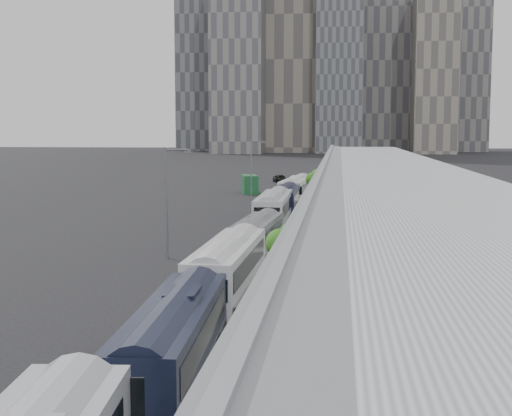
% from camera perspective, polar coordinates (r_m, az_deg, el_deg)
% --- Properties ---
extents(sidewalk, '(10.00, 170.00, 0.12)m').
position_cam_1_polar(sidewalk, '(61.86, 7.14, -3.12)').
color(sidewalk, gray).
rests_on(sidewalk, ground).
extents(lane_line, '(0.12, 160.00, 0.02)m').
position_cam_1_polar(lane_line, '(62.65, -2.52, -3.01)').
color(lane_line, gold).
rests_on(lane_line, ground).
extents(depot, '(12.45, 160.40, 7.20)m').
position_cam_1_polar(depot, '(61.56, 10.90, 0.01)').
color(depot, gray).
rests_on(depot, ground).
extents(skyline, '(145.00, 64.00, 120.00)m').
position_cam_1_polar(skyline, '(332.90, 4.80, 13.28)').
color(skyline, slate).
rests_on(skyline, ground).
extents(bus_1, '(3.08, 12.74, 3.70)m').
position_cam_1_polar(bus_1, '(28.13, -6.52, -11.44)').
color(bus_1, black).
rests_on(bus_1, ground).
extents(bus_2, '(2.95, 13.27, 3.86)m').
position_cam_1_polar(bus_2, '(41.52, -2.24, -5.50)').
color(bus_2, silver).
rests_on(bus_2, ground).
extents(bus_3, '(3.28, 12.33, 3.57)m').
position_cam_1_polar(bus_3, '(53.91, -0.04, -2.91)').
color(bus_3, slate).
rests_on(bus_3, ground).
extents(bus_4, '(3.07, 13.84, 4.05)m').
position_cam_1_polar(bus_4, '(70.47, 1.44, -0.57)').
color(bus_4, silver).
rests_on(bus_4, ground).
extents(bus_5, '(2.87, 12.88, 3.76)m').
position_cam_1_polar(bus_5, '(81.33, 2.39, 0.25)').
color(bus_5, black).
rests_on(bus_5, ground).
extents(bus_6, '(3.87, 13.75, 3.97)m').
position_cam_1_polar(bus_6, '(94.57, 3.21, 1.15)').
color(bus_6, white).
rests_on(bus_6, ground).
extents(tree_1, '(2.17, 2.17, 4.90)m').
position_cam_1_polar(tree_1, '(39.69, 2.70, -2.89)').
color(tree_1, black).
rests_on(tree_1, ground).
extents(tree_2, '(1.87, 1.87, 3.84)m').
position_cam_1_polar(tree_2, '(63.67, 4.34, -0.26)').
color(tree_2, black).
rests_on(tree_2, ground).
extents(tree_3, '(2.26, 2.26, 5.13)m').
position_cam_1_polar(tree_3, '(87.83, 4.87, 2.25)').
color(tree_3, black).
rests_on(tree_3, ground).
extents(tree_4, '(2.50, 2.50, 4.37)m').
position_cam_1_polar(tree_4, '(111.02, 5.18, 2.63)').
color(tree_4, black).
rests_on(tree_4, ground).
extents(street_lamp_near, '(2.04, 0.22, 8.67)m').
position_cam_1_polar(street_lamp_near, '(56.13, -6.97, 1.03)').
color(street_lamp_near, '#59595E').
rests_on(street_lamp_near, ground).
extents(street_lamp_far, '(2.04, 0.22, 8.63)m').
position_cam_1_polar(street_lamp_far, '(100.02, -0.27, 3.34)').
color(street_lamp_far, '#59595E').
rests_on(street_lamp_far, ground).
extents(shipping_container, '(3.47, 6.05, 2.95)m').
position_cam_1_polar(shipping_container, '(113.47, -0.52, 1.91)').
color(shipping_container, '#154624').
rests_on(shipping_container, ground).
extents(suv, '(3.46, 5.51, 1.42)m').
position_cam_1_polar(suv, '(138.28, 1.96, 2.37)').
color(suv, black).
rests_on(suv, ground).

